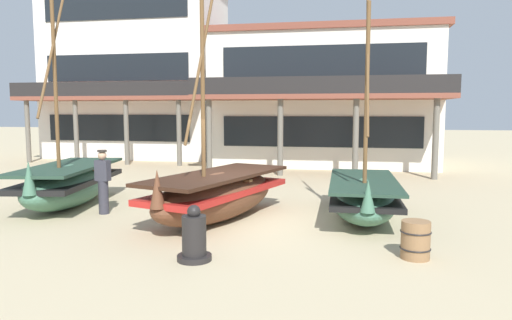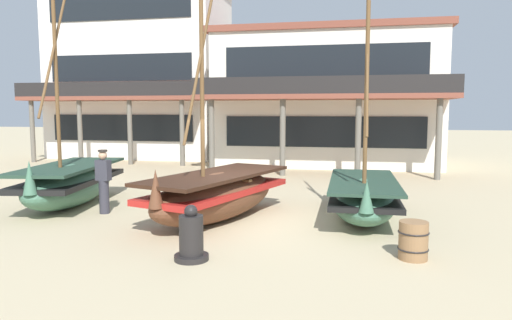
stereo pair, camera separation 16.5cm
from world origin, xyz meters
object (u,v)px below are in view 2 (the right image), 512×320
(fishing_boat_near_left, at_px, (363,196))
(capstan_winch, at_px, (191,238))
(wooden_barrel, at_px, (413,240))
(fishing_boat_far_right, at_px, (70,183))
(fishing_boat_centre_large, at_px, (217,194))
(harbor_building_annex, at_px, (142,72))
(fisherman_by_hull, at_px, (104,182))
(harbor_building_main, at_px, (327,98))

(fishing_boat_near_left, height_order, capstan_winch, fishing_boat_near_left)
(wooden_barrel, bearing_deg, fishing_boat_near_left, 104.12)
(fishing_boat_near_left, bearing_deg, wooden_barrel, -75.88)
(fishing_boat_near_left, relative_size, capstan_winch, 5.87)
(fishing_boat_far_right, height_order, capstan_winch, fishing_boat_far_right)
(fishing_boat_centre_large, xyz_separation_m, harbor_building_annex, (-9.05, 15.37, 4.36))
(fisherman_by_hull, bearing_deg, capstan_winch, -42.58)
(fishing_boat_near_left, relative_size, wooden_barrel, 8.54)
(fishing_boat_centre_large, bearing_deg, capstan_winch, -82.17)
(fishing_boat_far_right, xyz_separation_m, capstan_winch, (5.02, -4.00, -0.25))
(fishing_boat_near_left, height_order, harbor_building_annex, harbor_building_annex)
(fishing_boat_far_right, distance_m, capstan_winch, 6.43)
(fishing_boat_centre_large, relative_size, harbor_building_annex, 0.61)
(fishing_boat_near_left, xyz_separation_m, capstan_winch, (-3.13, -4.05, -0.14))
(fishing_boat_centre_large, relative_size, fishing_boat_far_right, 0.96)
(fishing_boat_centre_large, bearing_deg, wooden_barrel, -27.84)
(fisherman_by_hull, relative_size, capstan_winch, 1.65)
(fishing_boat_near_left, xyz_separation_m, fishing_boat_far_right, (-8.16, -0.04, 0.11))
(fishing_boat_near_left, xyz_separation_m, fisherman_by_hull, (-6.68, -0.79, 0.28))
(fisherman_by_hull, bearing_deg, fishing_boat_centre_large, -1.97)
(fishing_boat_far_right, relative_size, wooden_barrel, 9.19)
(capstan_winch, relative_size, harbor_building_annex, 0.10)
(fishing_boat_near_left, xyz_separation_m, fishing_boat_centre_large, (-3.57, -0.90, 0.10))
(harbor_building_annex, bearing_deg, fishing_boat_near_left, -48.90)
(wooden_barrel, height_order, harbor_building_main, harbor_building_main)
(fishing_boat_far_right, xyz_separation_m, harbor_building_annex, (-4.46, 14.51, 4.35))
(fishing_boat_far_right, bearing_deg, fishing_boat_near_left, 0.29)
(fisherman_by_hull, xyz_separation_m, capstan_winch, (3.54, -3.25, -0.43))
(fishing_boat_far_right, relative_size, harbor_building_annex, 0.64)
(fishing_boat_near_left, height_order, wooden_barrel, fishing_boat_near_left)
(fisherman_by_hull, bearing_deg, wooden_barrel, -17.90)
(fisherman_by_hull, distance_m, capstan_winch, 4.83)
(fishing_boat_centre_large, height_order, capstan_winch, fishing_boat_centre_large)
(capstan_winch, distance_m, wooden_barrel, 4.03)
(fisherman_by_hull, relative_size, harbor_building_annex, 0.17)
(wooden_barrel, bearing_deg, fishing_boat_centre_large, 152.16)
(fishing_boat_centre_large, relative_size, capstan_winch, 6.04)
(fishing_boat_far_right, relative_size, capstan_winch, 6.31)
(fishing_boat_far_right, relative_size, harbor_building_main, 0.57)
(harbor_building_annex, bearing_deg, fishing_boat_centre_large, -59.50)
(fishing_boat_far_right, distance_m, harbor_building_main, 14.65)
(harbor_building_main, bearing_deg, harbor_building_annex, 171.23)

